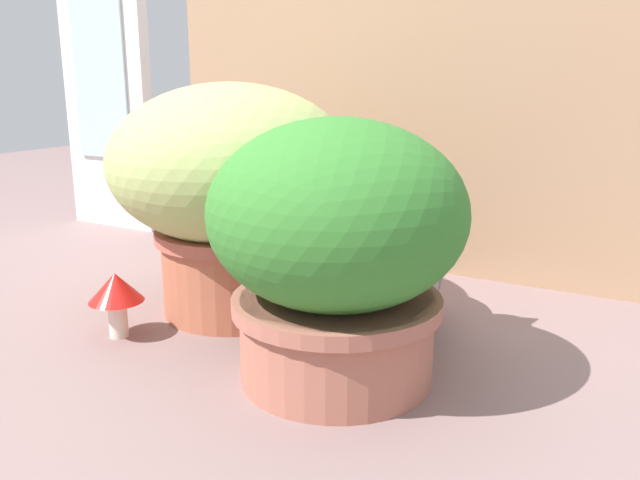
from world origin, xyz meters
TOP-DOWN VIEW (x-y plane):
  - ground_plane at (0.00, 0.00)m, footprint 6.00×6.00m
  - cardboard_backdrop at (-0.01, 0.48)m, footprint 1.22×0.03m
  - window_panel_white at (-0.94, 0.45)m, footprint 0.33×0.05m
  - grass_planter at (-0.14, 0.01)m, footprint 0.48×0.48m
  - leafy_planter at (0.19, -0.16)m, footprint 0.40×0.40m
  - cat at (0.17, 0.13)m, footprint 0.30×0.35m
  - mushroom_ornament_pink at (-0.19, -0.06)m, footprint 0.11×0.11m
  - mushroom_ornament_red at (-0.24, -0.21)m, footprint 0.10×0.10m

SIDE VIEW (x-z plane):
  - ground_plane at x=0.00m, z-range 0.00..0.00m
  - mushroom_ornament_red at x=-0.24m, z-range 0.03..0.15m
  - mushroom_ornament_pink at x=-0.19m, z-range 0.03..0.16m
  - cat at x=0.17m, z-range -0.04..0.28m
  - leafy_planter at x=0.19m, z-range 0.01..0.43m
  - grass_planter at x=-0.14m, z-range 0.04..0.50m
  - cardboard_backdrop at x=-0.01m, z-range 0.00..0.77m
  - window_panel_white at x=-0.94m, z-range 0.00..0.97m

